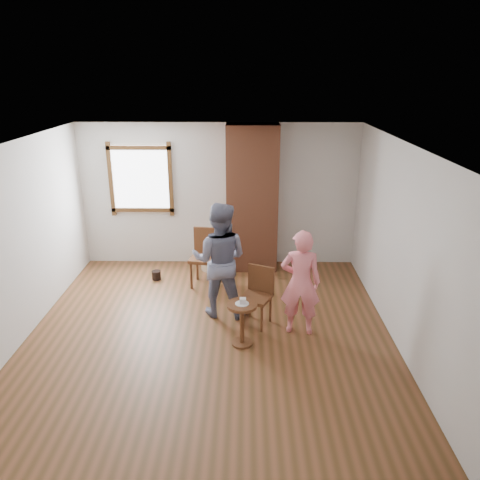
# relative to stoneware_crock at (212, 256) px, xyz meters

# --- Properties ---
(ground) EXTENTS (5.50, 5.50, 0.00)m
(ground) POSITION_rel_stoneware_crock_xyz_m (0.13, -2.40, -0.25)
(ground) COLOR brown
(ground) RESTS_ON ground
(room_shell) EXTENTS (5.04, 5.52, 2.62)m
(room_shell) POSITION_rel_stoneware_crock_xyz_m (0.07, -1.79, 1.56)
(room_shell) COLOR silver
(room_shell) RESTS_ON ground
(brick_chimney) EXTENTS (0.90, 0.50, 2.60)m
(brick_chimney) POSITION_rel_stoneware_crock_xyz_m (0.73, 0.10, 1.05)
(brick_chimney) COLOR #A85C3B
(brick_chimney) RESTS_ON ground
(stoneware_crock) EXTENTS (0.50, 0.50, 0.51)m
(stoneware_crock) POSITION_rel_stoneware_crock_xyz_m (0.00, 0.00, 0.00)
(stoneware_crock) COLOR tan
(stoneware_crock) RESTS_ON ground
(dark_pot) EXTENTS (0.16, 0.16, 0.16)m
(dark_pot) POSITION_rel_stoneware_crock_xyz_m (-0.94, -0.47, -0.17)
(dark_pot) COLOR black
(dark_pot) RESTS_ON ground
(dining_chair_left) EXTENTS (0.52, 0.52, 0.96)m
(dining_chair_left) POSITION_rel_stoneware_crock_xyz_m (-0.06, -0.60, 0.29)
(dining_chair_left) COLOR brown
(dining_chair_left) RESTS_ON ground
(dining_chair_right) EXTENTS (0.52, 0.52, 0.84)m
(dining_chair_right) POSITION_rel_stoneware_crock_xyz_m (0.80, -1.91, 0.22)
(dining_chair_right) COLOR brown
(dining_chair_right) RESTS_ON ground
(side_table) EXTENTS (0.40, 0.40, 0.60)m
(side_table) POSITION_rel_stoneware_crock_xyz_m (0.58, -2.50, 0.15)
(side_table) COLOR brown
(side_table) RESTS_ON ground
(cake_plate) EXTENTS (0.18, 0.18, 0.01)m
(cake_plate) POSITION_rel_stoneware_crock_xyz_m (0.58, -2.50, 0.35)
(cake_plate) COLOR white
(cake_plate) RESTS_ON side_table
(cake_slice) EXTENTS (0.08, 0.07, 0.06)m
(cake_slice) POSITION_rel_stoneware_crock_xyz_m (0.59, -2.50, 0.39)
(cake_slice) COLOR white
(cake_slice) RESTS_ON cake_plate
(man) EXTENTS (0.92, 0.76, 1.72)m
(man) POSITION_rel_stoneware_crock_xyz_m (0.24, -1.65, 0.61)
(man) COLOR #161A3D
(man) RESTS_ON ground
(person_pink) EXTENTS (0.58, 0.42, 1.49)m
(person_pink) POSITION_rel_stoneware_crock_xyz_m (1.36, -2.16, 0.49)
(person_pink) COLOR pink
(person_pink) RESTS_ON ground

